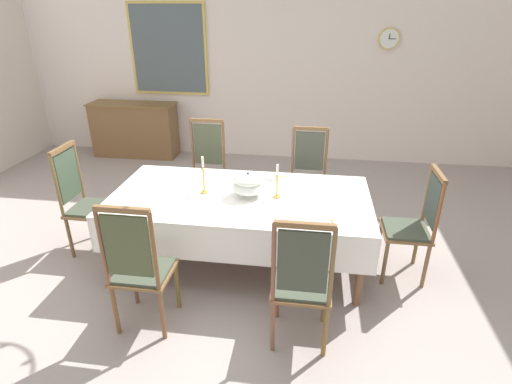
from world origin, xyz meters
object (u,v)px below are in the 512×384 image
Objects in this scene: chair_head_east at (414,223)px; sideboard at (135,130)px; chair_north_a at (206,168)px; chair_north_b at (308,175)px; bowl_near_right at (273,176)px; candlestick_east at (277,185)px; spoon_primary at (333,222)px; candlestick_west at (204,178)px; dining_table at (240,202)px; bowl_near_left at (320,221)px; mounted_clock at (389,39)px; soup_tureen at (248,184)px; chair_south_a at (139,266)px; chair_south_b at (302,281)px; chair_head_west at (84,199)px; framed_painting at (169,49)px; spoon_secondary at (284,177)px.

chair_head_east is 0.75× the size of sideboard.
chair_north_a is 1.04× the size of chair_north_b.
chair_head_east is 7.19× the size of bowl_near_right.
candlestick_east is at bearing -80.17° from bowl_near_right.
chair_head_east reaches higher than spoon_primary.
dining_table is at bearing 0.00° from candlestick_west.
candlestick_west is 1.28m from spoon_primary.
chair_north_b reaches higher than candlestick_east.
chair_head_east is 1.44m from bowl_near_right.
mounted_clock reaches higher than bowl_near_left.
chair_head_east is 3.27× the size of candlestick_east.
soup_tureen is 3.69m from mounted_clock.
mounted_clock is (2.29, 2.12, 1.35)m from chair_north_a.
chair_south_a is 1.02× the size of chair_south_b.
chair_north_a is at bearing 120.51° from dining_table.
chair_north_a is at bearing 132.96° from candlestick_east.
sideboard is (-3.10, 3.33, -0.30)m from bowl_near_left.
bowl_near_left is 1.02× the size of bowl_near_right.
candlestick_west is 1.19m from bowl_near_left.
chair_south_a is 1.25m from soup_tureen.
chair_head_west is 3.24m from chair_head_east.
candlestick_east reaches higher than bowl_near_left.
soup_tureen reaches higher than bowl_near_right.
dining_table is 1.62m from chair_head_east.
chair_south_b is at bearing 0.06° from chair_south_a.
chair_north_b is at bearing -116.56° from mounted_clock.
sideboard is (-3.96, 2.90, -0.10)m from chair_head_east.
chair_north_b is 3.38m from framed_painting.
chair_head_east is 3.43m from mounted_clock.
chair_head_east is 3.62× the size of mounted_clock.
candlestick_west is 0.26× the size of framed_painting.
sideboard is (-2.00, 2.90, -0.44)m from candlestick_west.
chair_south_a is at bearing -179.94° from chair_south_b.
spoon_secondary is 0.59× the size of mounted_clock.
spoon_primary is (0.10, 0.03, -0.01)m from bowl_near_left.
chair_south_a is at bearing -112.95° from spoon_secondary.
chair_head_west reaches higher than chair_head_east.
chair_head_east is 1.34m from spoon_secondary.
spoon_primary is (0.85, -0.41, 0.08)m from dining_table.
soup_tureen is at bearing 90.00° from chair_head_east.
chair_south_b is 6.37× the size of spoon_primary.
chair_south_a reaches higher than sideboard.
candlestick_east is 0.61m from bowl_near_left.
candlestick_east is at bearing 132.93° from sideboard.
chair_south_b is 0.98× the size of chair_head_west.
spoon_primary is (1.45, 0.61, 0.16)m from chair_south_a.
spoon_primary and spoon_secondary have the same top height.
chair_south_a is (-0.60, -1.02, -0.09)m from dining_table.
chair_head_west is (-1.02, 1.02, -0.00)m from chair_south_a.
spoon_secondary is (0.73, 0.48, -0.14)m from candlestick_west.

